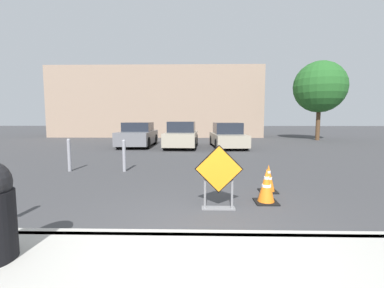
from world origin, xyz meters
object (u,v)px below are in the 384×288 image
(parked_car_nearest, at_px, (138,135))
(bollard_nearest, at_px, (124,155))
(road_closed_sign, at_px, (219,175))
(parked_car_third, at_px, (227,136))
(bollard_second, at_px, (69,154))
(traffic_cone_second, at_px, (268,179))
(traffic_cone_nearest, at_px, (266,186))
(parked_car_second, at_px, (182,136))

(parked_car_nearest, bearing_deg, bollard_nearest, 99.43)
(parked_car_nearest, bearing_deg, road_closed_sign, 109.93)
(parked_car_third, height_order, bollard_second, parked_car_third)
(parked_car_nearest, height_order, parked_car_third, parked_car_nearest)
(traffic_cone_second, bearing_deg, road_closed_sign, -136.37)
(road_closed_sign, distance_m, traffic_cone_nearest, 1.14)
(parked_car_second, bearing_deg, parked_car_nearest, -10.33)
(parked_car_third, bearing_deg, traffic_cone_nearest, 84.62)
(traffic_cone_nearest, relative_size, parked_car_second, 0.17)
(traffic_cone_second, relative_size, parked_car_third, 0.15)
(traffic_cone_nearest, bearing_deg, bollard_second, 151.51)
(parked_car_second, xyz_separation_m, bollard_second, (-3.24, -7.08, -0.15))
(road_closed_sign, distance_m, traffic_cone_second, 1.78)
(parked_car_nearest, relative_size, parked_car_second, 1.03)
(traffic_cone_second, relative_size, bollard_nearest, 0.62)
(parked_car_second, relative_size, parked_car_third, 0.95)
(traffic_cone_second, xyz_separation_m, bollard_second, (-5.87, 2.26, 0.25))
(traffic_cone_second, bearing_deg, parked_car_second, 105.69)
(parked_car_third, bearing_deg, bollard_nearest, 56.65)
(traffic_cone_second, distance_m, parked_car_third, 9.48)
(road_closed_sign, bearing_deg, bollard_nearest, 128.85)
(traffic_cone_second, distance_m, parked_car_nearest, 11.30)
(road_closed_sign, relative_size, traffic_cone_second, 1.91)
(traffic_cone_nearest, relative_size, parked_car_nearest, 0.17)
(traffic_cone_nearest, distance_m, bollard_nearest, 4.88)
(road_closed_sign, relative_size, parked_car_third, 0.29)
(traffic_cone_second, height_order, bollard_second, bollard_second)
(parked_car_second, height_order, parked_car_third, parked_car_second)
(road_closed_sign, xyz_separation_m, traffic_cone_nearest, (1.01, 0.42, -0.31))
(parked_car_third, relative_size, bollard_second, 3.99)
(parked_car_third, bearing_deg, traffic_cone_second, 85.99)
(traffic_cone_nearest, relative_size, bollard_second, 0.66)
(parked_car_nearest, xyz_separation_m, parked_car_third, (5.51, -0.46, -0.03))
(parked_car_second, bearing_deg, bollard_second, 67.31)
(traffic_cone_nearest, distance_m, parked_car_nearest, 11.89)
(parked_car_second, xyz_separation_m, parked_car_third, (2.75, 0.14, -0.04))
(parked_car_nearest, relative_size, bollard_nearest, 4.02)
(traffic_cone_nearest, height_order, parked_car_second, parked_car_second)
(parked_car_nearest, bearing_deg, traffic_cone_second, 118.10)
(traffic_cone_nearest, xyz_separation_m, bollard_nearest, (-3.80, 3.05, 0.21))
(road_closed_sign, height_order, parked_car_second, parked_car_second)
(road_closed_sign, xyz_separation_m, bollard_second, (-4.60, 3.47, -0.09))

